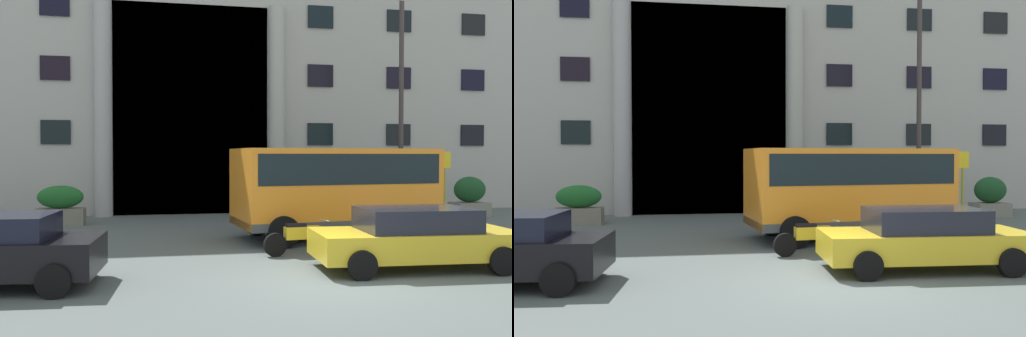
# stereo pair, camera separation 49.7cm
# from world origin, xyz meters

# --- Properties ---
(ground_plane) EXTENTS (80.00, 64.00, 0.12)m
(ground_plane) POSITION_xyz_m (0.00, 0.00, -0.06)
(ground_plane) COLOR #4F5855
(office_building_facade) EXTENTS (38.19, 9.61, 16.08)m
(office_building_facade) POSITION_xyz_m (-0.01, 17.48, 8.04)
(office_building_facade) COLOR #A9A8A0
(office_building_facade) RESTS_ON ground_plane
(orange_minibus) EXTENTS (6.32, 3.31, 2.77)m
(orange_minibus) POSITION_xyz_m (1.95, 5.50, 1.65)
(orange_minibus) COLOR orange
(orange_minibus) RESTS_ON ground_plane
(bus_stop_sign) EXTENTS (0.44, 0.08, 2.70)m
(bus_stop_sign) POSITION_xyz_m (6.90, 7.65, 1.67)
(bus_stop_sign) COLOR #9B9B18
(bus_stop_sign) RESTS_ON ground_plane
(hedge_planter_east) EXTENTS (1.45, 0.95, 1.67)m
(hedge_planter_east) POSITION_xyz_m (9.55, 10.18, 0.81)
(hedge_planter_east) COLOR gray
(hedge_planter_east) RESTS_ON ground_plane
(hedge_planter_far_east) EXTENTS (1.59, 0.74, 1.45)m
(hedge_planter_far_east) POSITION_xyz_m (3.75, 10.31, 0.70)
(hedge_planter_far_east) COLOR slate
(hedge_planter_far_east) RESTS_ON ground_plane
(hedge_planter_far_west) EXTENTS (1.71, 0.79, 1.46)m
(hedge_planter_far_west) POSITION_xyz_m (-6.98, 10.21, 0.70)
(hedge_planter_far_west) COLOR slate
(hedge_planter_far_west) RESTS_ON ground_plane
(parked_sedan_far) EXTENTS (4.66, 2.16, 1.38)m
(parked_sedan_far) POSITION_xyz_m (2.30, 1.01, 0.71)
(parked_sedan_far) COLOR gold
(parked_sedan_far) RESTS_ON ground_plane
(motorcycle_near_kerb) EXTENTS (2.08, 0.55, 0.89)m
(motorcycle_near_kerb) POSITION_xyz_m (0.18, 3.00, 0.46)
(motorcycle_near_kerb) COLOR black
(motorcycle_near_kerb) RESTS_ON ground_plane
(lamppost_plaza_centre) EXTENTS (0.40, 0.40, 8.81)m
(lamppost_plaza_centre) POSITION_xyz_m (5.71, 8.75, 5.05)
(lamppost_plaza_centre) COLOR #3A3131
(lamppost_plaza_centre) RESTS_ON ground_plane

